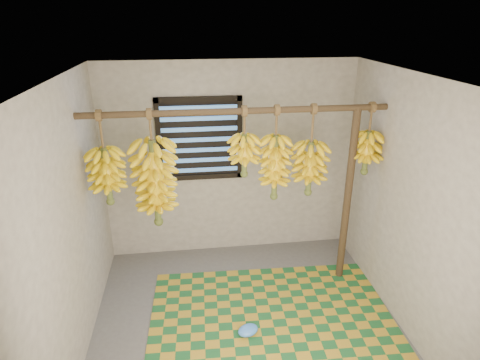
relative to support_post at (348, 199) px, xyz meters
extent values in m
cube|color=#515151|center=(-1.20, -0.70, -1.00)|extent=(3.00, 3.00, 0.01)
cube|color=silver|center=(-1.20, -0.70, 1.40)|extent=(3.00, 3.00, 0.01)
cube|color=gray|center=(-1.20, 0.80, 0.20)|extent=(3.00, 0.01, 2.40)
cube|color=gray|center=(-2.71, -0.70, 0.20)|extent=(0.01, 3.00, 2.40)
cube|color=gray|center=(0.30, -0.70, 0.20)|extent=(0.01, 3.00, 2.40)
cube|color=black|center=(-1.55, 0.78, 0.50)|extent=(1.00, 0.04, 1.00)
cylinder|color=#443520|center=(-1.20, 0.00, 1.00)|extent=(3.00, 0.06, 0.06)
cylinder|color=#443520|center=(0.00, 0.00, 0.00)|extent=(0.08, 0.08, 2.00)
cube|color=#195728|center=(-0.94, -0.74, -0.99)|extent=(2.52, 2.05, 0.01)
ellipsoid|color=#3F84ED|center=(-1.21, -0.79, -0.95)|extent=(0.25, 0.22, 0.09)
cylinder|color=brown|center=(-2.48, 0.00, 0.84)|extent=(0.02, 0.02, 0.37)
cylinder|color=#4C5923|center=(-2.48, 0.00, 0.42)|extent=(0.06, 0.06, 0.54)
cylinder|color=brown|center=(-2.03, 0.00, 0.87)|extent=(0.02, 0.02, 0.32)
cylinder|color=#4C5923|center=(-2.03, 0.00, 0.32)|extent=(0.07, 0.07, 0.86)
cylinder|color=brown|center=(-1.14, 0.00, 0.89)|extent=(0.02, 0.02, 0.29)
cylinder|color=#4C5923|center=(-1.14, 0.00, 0.57)|extent=(0.05, 0.05, 0.40)
cylinder|color=brown|center=(-0.82, 0.00, 0.87)|extent=(0.02, 0.02, 0.31)
cylinder|color=#4C5923|center=(-0.82, 0.00, 0.43)|extent=(0.06, 0.06, 0.64)
cylinder|color=brown|center=(-0.45, 0.00, 0.83)|extent=(0.02, 0.02, 0.40)
cylinder|color=#4C5923|center=(-0.45, 0.00, 0.40)|extent=(0.06, 0.06, 0.53)
cylinder|color=brown|center=(0.15, 0.00, 0.88)|extent=(0.02, 0.02, 0.31)
cylinder|color=#4C5923|center=(0.15, 0.00, 0.54)|extent=(0.06, 0.06, 0.42)
camera|label=1|loc=(-1.68, -3.75, 1.86)|focal=30.00mm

